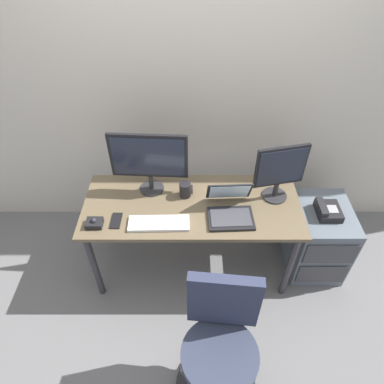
{
  "coord_description": "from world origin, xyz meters",
  "views": [
    {
      "loc": [
        0.0,
        -1.74,
        2.47
      ],
      "look_at": [
        0.0,
        0.0,
        0.85
      ],
      "focal_mm": 32.1,
      "sensor_mm": 36.0,
      "label": 1
    }
  ],
  "objects": [
    {
      "name": "file_cabinet",
      "position": [
        1.01,
        0.04,
        0.3
      ],
      "size": [
        0.42,
        0.53,
        0.61
      ],
      "color": "#535D67",
      "rests_on": "ground"
    },
    {
      "name": "desk_phone",
      "position": [
        1.0,
        0.02,
        0.64
      ],
      "size": [
        0.17,
        0.2,
        0.09
      ],
      "color": "black",
      "rests_on": "file_cabinet"
    },
    {
      "name": "desk",
      "position": [
        0.0,
        0.0,
        0.65
      ],
      "size": [
        1.56,
        0.65,
        0.73
      ],
      "color": "brown",
      "rests_on": "ground"
    },
    {
      "name": "back_wall",
      "position": [
        0.0,
        0.67,
        1.4
      ],
      "size": [
        6.0,
        0.1,
        2.8
      ],
      "primitive_type": "cube",
      "color": "beige",
      "rests_on": "ground"
    },
    {
      "name": "trackball_mouse",
      "position": [
        -0.66,
        -0.2,
        0.76
      ],
      "size": [
        0.11,
        0.09,
        0.07
      ],
      "color": "black",
      "rests_on": "desk"
    },
    {
      "name": "laptop",
      "position": [
        0.26,
        -0.09,
        0.78
      ],
      "size": [
        0.32,
        0.33,
        0.22
      ],
      "color": "black",
      "rests_on": "desk"
    },
    {
      "name": "ground_plane",
      "position": [
        0.0,
        0.0,
        0.0
      ],
      "size": [
        8.0,
        8.0,
        0.0
      ],
      "primitive_type": "plane",
      "color": "slate"
    },
    {
      "name": "coffee_mug",
      "position": [
        -0.05,
        0.09,
        0.79
      ],
      "size": [
        0.09,
        0.08,
        0.12
      ],
      "color": "black",
      "rests_on": "desk"
    },
    {
      "name": "monitor_main",
      "position": [
        -0.3,
        0.16,
        1.01
      ],
      "size": [
        0.55,
        0.18,
        0.48
      ],
      "color": "#262628",
      "rests_on": "desk"
    },
    {
      "name": "keyboard",
      "position": [
        -0.22,
        -0.19,
        0.75
      ],
      "size": [
        0.41,
        0.14,
        0.03
      ],
      "color": "silver",
      "rests_on": "desk"
    },
    {
      "name": "cell_phone",
      "position": [
        -0.52,
        -0.16,
        0.74
      ],
      "size": [
        0.07,
        0.14,
        0.01
      ],
      "primitive_type": "cube",
      "rotation": [
        0.0,
        0.0,
        -0.01
      ],
      "color": "black",
      "rests_on": "desk"
    },
    {
      "name": "office_chair",
      "position": [
        0.16,
        -0.9,
        0.44
      ],
      "size": [
        0.52,
        0.52,
        0.96
      ],
      "color": "black",
      "rests_on": "ground"
    },
    {
      "name": "monitor_side",
      "position": [
        0.6,
        0.08,
        0.98
      ],
      "size": [
        0.36,
        0.18,
        0.44
      ],
      "color": "#262628",
      "rests_on": "desk"
    }
  ]
}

